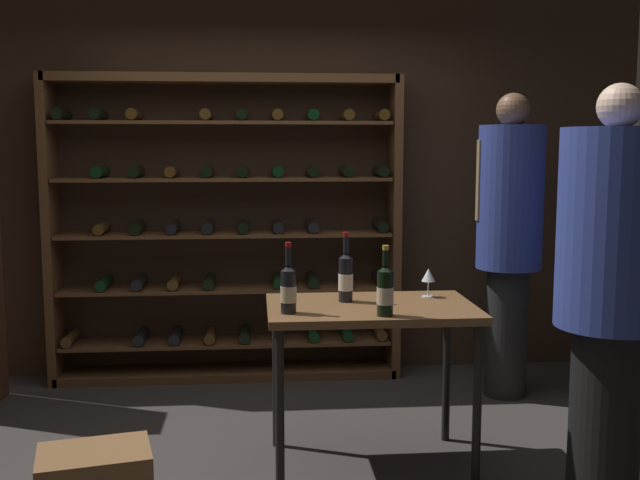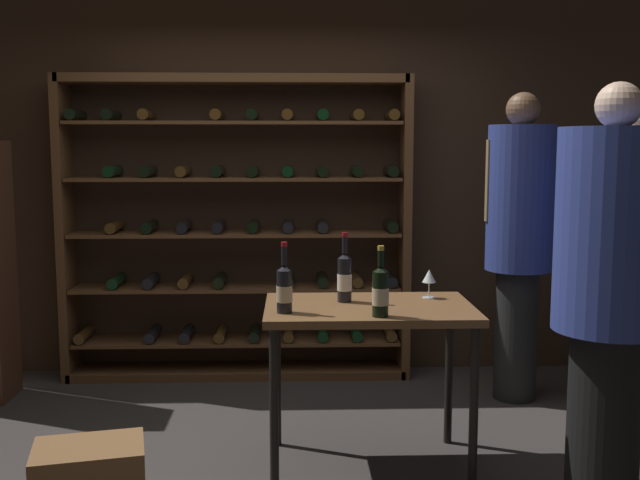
{
  "view_description": "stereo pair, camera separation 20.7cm",
  "coord_description": "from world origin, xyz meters",
  "px_view_note": "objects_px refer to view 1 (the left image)",
  "views": [
    {
      "loc": [
        -0.1,
        -3.74,
        1.65
      ],
      "look_at": [
        0.24,
        0.19,
        1.16
      ],
      "focal_mm": 42.3,
      "sensor_mm": 36.0,
      "label": 1
    },
    {
      "loc": [
        0.11,
        -3.75,
        1.65
      ],
      "look_at": [
        0.24,
        0.19,
        1.16
      ],
      "focal_mm": 42.3,
      "sensor_mm": 36.0,
      "label": 2
    }
  ],
  "objects_px": {
    "wine_bottle_gold_foil": "(346,277)",
    "wine_bottle_black_capsule": "(385,290)",
    "wine_bottle_green_slim": "(288,289)",
    "person_guest_plum_blouse": "(620,252)",
    "person_bystander_dark_jacket": "(509,231)",
    "wine_rack": "(229,230)",
    "person_guest_blue_shirt": "(612,277)",
    "tasting_table": "(371,323)",
    "wine_glass_stemmed_left": "(428,276)"
  },
  "relations": [
    {
      "from": "wine_bottle_gold_foil",
      "to": "wine_bottle_black_capsule",
      "type": "relative_size",
      "value": 1.07
    },
    {
      "from": "wine_bottle_green_slim",
      "to": "wine_bottle_black_capsule",
      "type": "distance_m",
      "value": 0.46
    },
    {
      "from": "person_guest_plum_blouse",
      "to": "person_bystander_dark_jacket",
      "type": "height_order",
      "value": "person_bystander_dark_jacket"
    },
    {
      "from": "wine_rack",
      "to": "person_guest_blue_shirt",
      "type": "bearing_deg",
      "value": -48.85
    },
    {
      "from": "tasting_table",
      "to": "person_guest_blue_shirt",
      "type": "xyz_separation_m",
      "value": [
        1.03,
        -0.48,
        0.31
      ]
    },
    {
      "from": "person_guest_blue_shirt",
      "to": "wine_glass_stemmed_left",
      "type": "xyz_separation_m",
      "value": [
        -0.69,
        0.65,
        -0.1
      ]
    },
    {
      "from": "wine_rack",
      "to": "person_bystander_dark_jacket",
      "type": "relative_size",
      "value": 1.23
    },
    {
      "from": "tasting_table",
      "to": "wine_glass_stemmed_left",
      "type": "bearing_deg",
      "value": 27.25
    },
    {
      "from": "person_guest_plum_blouse",
      "to": "person_bystander_dark_jacket",
      "type": "xyz_separation_m",
      "value": [
        -0.47,
        0.55,
        0.07
      ]
    },
    {
      "from": "person_guest_plum_blouse",
      "to": "wine_bottle_gold_foil",
      "type": "height_order",
      "value": "person_guest_plum_blouse"
    },
    {
      "from": "wine_bottle_gold_foil",
      "to": "wine_bottle_green_slim",
      "type": "bearing_deg",
      "value": -140.94
    },
    {
      "from": "tasting_table",
      "to": "wine_glass_stemmed_left",
      "type": "relative_size",
      "value": 6.84
    },
    {
      "from": "person_guest_plum_blouse",
      "to": "wine_bottle_green_slim",
      "type": "distance_m",
      "value": 2.07
    },
    {
      "from": "person_guest_plum_blouse",
      "to": "person_bystander_dark_jacket",
      "type": "relative_size",
      "value": 0.94
    },
    {
      "from": "person_guest_blue_shirt",
      "to": "wine_bottle_gold_foil",
      "type": "height_order",
      "value": "person_guest_blue_shirt"
    },
    {
      "from": "person_bystander_dark_jacket",
      "to": "wine_bottle_green_slim",
      "type": "distance_m",
      "value": 1.91
    },
    {
      "from": "wine_bottle_black_capsule",
      "to": "person_guest_plum_blouse",
      "type": "bearing_deg",
      "value": 25.65
    },
    {
      "from": "wine_rack",
      "to": "person_guest_blue_shirt",
      "type": "height_order",
      "value": "wine_rack"
    },
    {
      "from": "wine_bottle_black_capsule",
      "to": "wine_glass_stemmed_left",
      "type": "xyz_separation_m",
      "value": [
        0.31,
        0.42,
        -0.01
      ]
    },
    {
      "from": "person_bystander_dark_jacket",
      "to": "wine_bottle_green_slim",
      "type": "relative_size",
      "value": 5.76
    },
    {
      "from": "wine_glass_stemmed_left",
      "to": "person_guest_plum_blouse",
      "type": "bearing_deg",
      "value": 14.09
    },
    {
      "from": "wine_bottle_black_capsule",
      "to": "person_bystander_dark_jacket",
      "type": "bearing_deg",
      "value": 50.96
    },
    {
      "from": "wine_bottle_green_slim",
      "to": "wine_glass_stemmed_left",
      "type": "relative_size",
      "value": 2.24
    },
    {
      "from": "tasting_table",
      "to": "wine_bottle_green_slim",
      "type": "xyz_separation_m",
      "value": [
        -0.43,
        -0.16,
        0.22
      ]
    },
    {
      "from": "wine_rack",
      "to": "person_bystander_dark_jacket",
      "type": "bearing_deg",
      "value": -16.59
    },
    {
      "from": "wine_bottle_black_capsule",
      "to": "wine_rack",
      "type": "bearing_deg",
      "value": 113.55
    },
    {
      "from": "wine_rack",
      "to": "wine_bottle_gold_foil",
      "type": "xyz_separation_m",
      "value": [
        0.65,
        -1.48,
        -0.09
      ]
    },
    {
      "from": "wine_rack",
      "to": "tasting_table",
      "type": "xyz_separation_m",
      "value": [
        0.77,
        -1.58,
        -0.31
      ]
    },
    {
      "from": "tasting_table",
      "to": "wine_bottle_gold_foil",
      "type": "distance_m",
      "value": 0.27
    },
    {
      "from": "wine_bottle_black_capsule",
      "to": "wine_glass_stemmed_left",
      "type": "bearing_deg",
      "value": 54.15
    },
    {
      "from": "person_bystander_dark_jacket",
      "to": "wine_bottle_black_capsule",
      "type": "xyz_separation_m",
      "value": [
        -1.04,
        -1.28,
        -0.13
      ]
    },
    {
      "from": "tasting_table",
      "to": "wine_glass_stemmed_left",
      "type": "height_order",
      "value": "wine_glass_stemmed_left"
    },
    {
      "from": "tasting_table",
      "to": "person_guest_plum_blouse",
      "type": "height_order",
      "value": "person_guest_plum_blouse"
    },
    {
      "from": "wine_bottle_gold_foil",
      "to": "wine_bottle_black_capsule",
      "type": "xyz_separation_m",
      "value": [
        0.15,
        -0.35,
        -0.01
      ]
    },
    {
      "from": "person_guest_blue_shirt",
      "to": "wine_bottle_gold_foil",
      "type": "relative_size",
      "value": 5.32
    },
    {
      "from": "wine_bottle_green_slim",
      "to": "person_guest_blue_shirt",
      "type": "bearing_deg",
      "value": -12.53
    },
    {
      "from": "wine_bottle_gold_foil",
      "to": "wine_bottle_black_capsule",
      "type": "bearing_deg",
      "value": -66.98
    },
    {
      "from": "tasting_table",
      "to": "person_bystander_dark_jacket",
      "type": "height_order",
      "value": "person_bystander_dark_jacket"
    },
    {
      "from": "wine_rack",
      "to": "person_bystander_dark_jacket",
      "type": "height_order",
      "value": "wine_rack"
    },
    {
      "from": "wine_bottle_gold_foil",
      "to": "person_bystander_dark_jacket",
      "type": "bearing_deg",
      "value": 38.29
    },
    {
      "from": "person_guest_plum_blouse",
      "to": "wine_bottle_gold_foil",
      "type": "xyz_separation_m",
      "value": [
        -1.66,
        -0.38,
        -0.06
      ]
    },
    {
      "from": "wine_bottle_gold_foil",
      "to": "wine_glass_stemmed_left",
      "type": "height_order",
      "value": "wine_bottle_gold_foil"
    },
    {
      "from": "wine_glass_stemmed_left",
      "to": "person_guest_blue_shirt",
      "type": "bearing_deg",
      "value": -43.22
    },
    {
      "from": "wine_rack",
      "to": "wine_glass_stemmed_left",
      "type": "bearing_deg",
      "value": -51.85
    },
    {
      "from": "wine_bottle_green_slim",
      "to": "wine_bottle_black_capsule",
      "type": "bearing_deg",
      "value": -11.91
    },
    {
      "from": "wine_bottle_gold_foil",
      "to": "wine_bottle_black_capsule",
      "type": "height_order",
      "value": "wine_bottle_gold_foil"
    },
    {
      "from": "wine_bottle_green_slim",
      "to": "person_bystander_dark_jacket",
      "type": "bearing_deg",
      "value": 38.45
    },
    {
      "from": "wine_bottle_green_slim",
      "to": "tasting_table",
      "type": "bearing_deg",
      "value": 20.12
    },
    {
      "from": "wine_rack",
      "to": "wine_bottle_black_capsule",
      "type": "bearing_deg",
      "value": -66.45
    },
    {
      "from": "wine_rack",
      "to": "wine_bottle_green_slim",
      "type": "height_order",
      "value": "wine_rack"
    }
  ]
}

